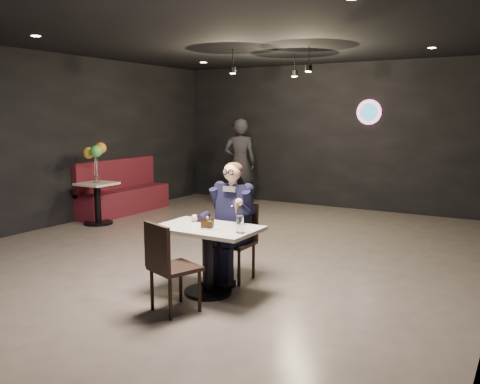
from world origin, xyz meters
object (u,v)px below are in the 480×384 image
Objects in this scene: main_table at (208,260)px; seated_man at (234,220)px; balloon_vase at (97,179)px; sundae_glass at (240,224)px; side_table at (98,204)px; booth_bench at (124,187)px; passerby at (240,163)px; chair_near at (175,266)px; chair_far at (234,242)px.

seated_man is at bearing 90.00° from main_table.
balloon_vase reaches higher than main_table.
side_table is (-4.17, 2.07, -0.47)m from sundae_glass.
booth_bench is 1.14× the size of passerby.
booth_bench is (-4.02, 2.45, -0.19)m from seated_man.
sundae_glass is at bearing 67.90° from chair_near.
main_table is 7.89× the size of balloon_vase.
chair_near reaches higher than main_table.
seated_man reaches higher than balloon_vase.
main_table is at bearing -36.69° from booth_bench.
balloon_vase is at bearing 158.75° from seated_man.
seated_man is at bearing -21.25° from balloon_vase.
seated_man reaches higher than booth_bench.
chair_near is (0.00, -0.57, 0.09)m from main_table.
chair_far is 0.85m from sundae_glass.
passerby is (1.31, 2.80, 0.57)m from side_table.
chair_far and chair_near have the same top height.
chair_near is 5.19× the size of sundae_glass.
main_table reaches higher than side_table.
chair_far is 4.91m from passerby.
chair_near is 1.15m from seated_man.
sundae_glass is (0.45, -0.62, 0.12)m from seated_man.
chair_far is 5.19× the size of sundae_glass.
passerby is (-2.41, 4.79, 0.56)m from main_table.
chair_near is at bearing -90.00° from main_table.
chair_far is 1.12m from chair_near.
seated_man is 8.12× the size of sundae_glass.
balloon_vase is at bearing 158.75° from chair_far.
seated_man is at bearing 125.86° from sundae_glass.
main_table is at bearing -28.22° from side_table.
chair_near is at bearing -41.60° from booth_bench.
chair_far is at bearing 90.00° from main_table.
chair_far is 6.60× the size of balloon_vase.
seated_man reaches higher than main_table.
seated_man is 0.77× the size of passerby.
chair_near is 6.60× the size of balloon_vase.
chair_near is 0.77m from sundae_glass.
sundae_glass is 0.09× the size of passerby.
balloon_vase is (0.30, -1.00, 0.29)m from booth_bench.
balloon_vase is (-3.72, 2.00, 0.44)m from main_table.
main_table is 1.20× the size of chair_far.
sundae_glass is at bearing 92.22° from passerby.
seated_man is at bearing 91.38° from passerby.
side_table is 0.39× the size of passerby.
chair_far reaches higher than side_table.
booth_bench reaches higher than side_table.
booth_bench is (-4.47, 3.07, -0.30)m from sundae_glass.
sundae_glass is at bearing -26.38° from side_table.
main_table is at bearing -28.22° from balloon_vase.
sundae_glass is (0.45, 0.50, 0.38)m from chair_near.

